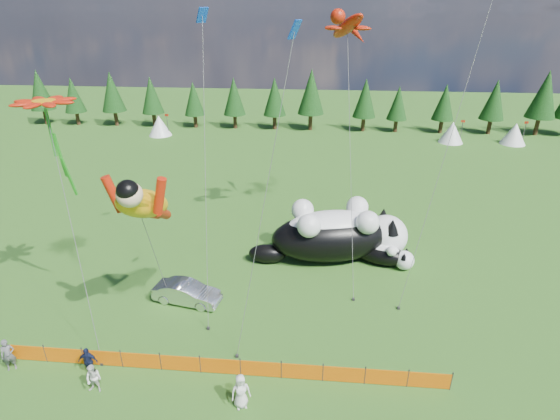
{
  "coord_description": "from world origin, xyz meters",
  "views": [
    {
      "loc": [
        4.37,
        -18.8,
        16.41
      ],
      "look_at": [
        2.3,
        4.0,
        5.79
      ],
      "focal_mm": 28.0,
      "sensor_mm": 36.0,
      "label": 1
    }
  ],
  "objects": [
    {
      "name": "spectator_a",
      "position": [
        -10.47,
        -3.6,
        0.89
      ],
      "size": [
        0.77,
        0.68,
        1.77
      ],
      "primitive_type": "imported",
      "rotation": [
        0.0,
        0.0,
        0.51
      ],
      "color": "#58575C",
      "rests_on": "ground"
    },
    {
      "name": "spectator_e",
      "position": [
        1.34,
        -4.79,
        0.9
      ],
      "size": [
        1.02,
        0.85,
        1.79
      ],
      "primitive_type": "imported",
      "rotation": [
        0.0,
        0.0,
        0.38
      ],
      "color": "silver",
      "rests_on": "ground"
    },
    {
      "name": "car",
      "position": [
        -3.26,
        2.54,
        0.68
      ],
      "size": [
        4.32,
        2.15,
        1.36
      ],
      "primitive_type": "imported",
      "rotation": [
        0.0,
        0.0,
        1.39
      ],
      "color": "silver",
      "rests_on": "ground"
    },
    {
      "name": "ground",
      "position": [
        0.0,
        0.0,
        0.0
      ],
      "size": [
        160.0,
        160.0,
        0.0
      ],
      "primitive_type": "plane",
      "color": "#123C0B",
      "rests_on": "ground"
    },
    {
      "name": "cat_small",
      "position": [
        9.13,
        8.15,
        0.86
      ],
      "size": [
        4.84,
        3.02,
        1.82
      ],
      "rotation": [
        0.0,
        0.0,
        -0.37
      ],
      "color": "black",
      "rests_on": "ground"
    },
    {
      "name": "spectator_c",
      "position": [
        -6.39,
        -3.6,
        0.81
      ],
      "size": [
        0.98,
        0.54,
        1.63
      ],
      "primitive_type": "imported",
      "rotation": [
        0.0,
        0.0,
        0.06
      ],
      "color": "#141B39",
      "rests_on": "ground"
    },
    {
      "name": "flower_kite",
      "position": [
        -8.53,
        0.77,
        12.24
      ],
      "size": [
        4.47,
        5.78,
        13.05
      ],
      "color": "#B41D09",
      "rests_on": "ground"
    },
    {
      "name": "diamond_kite_a",
      "position": [
        -2.02,
        5.91,
        15.44
      ],
      "size": [
        1.15,
        6.58,
        17.3
      ],
      "color": "#0B3DAA",
      "rests_on": "ground"
    },
    {
      "name": "festival_tents",
      "position": [
        11.0,
        40.0,
        1.4
      ],
      "size": [
        50.0,
        3.2,
        2.8
      ],
      "primitive_type": null,
      "color": "white",
      "rests_on": "ground"
    },
    {
      "name": "tree_line",
      "position": [
        0.0,
        45.0,
        4.0
      ],
      "size": [
        90.0,
        4.0,
        8.0
      ],
      "primitive_type": null,
      "color": "black",
      "rests_on": "ground"
    },
    {
      "name": "spectator_b",
      "position": [
        -5.62,
        -4.59,
        0.77
      ],
      "size": [
        0.78,
        0.49,
        1.55
      ],
      "primitive_type": "imported",
      "rotation": [
        0.0,
        0.0,
        -0.07
      ],
      "color": "silver",
      "rests_on": "ground"
    },
    {
      "name": "gecko_kite",
      "position": [
        5.95,
        11.9,
        15.34
      ],
      "size": [
        4.92,
        11.71,
        17.47
      ],
      "color": "#B41D09",
      "rests_on": "ground"
    },
    {
      "name": "safety_fence",
      "position": [
        0.0,
        -3.0,
        0.5
      ],
      "size": [
        22.06,
        0.06,
        1.1
      ],
      "color": "#262626",
      "rests_on": "ground"
    },
    {
      "name": "cat_large",
      "position": [
        6.04,
        8.7,
        1.97
      ],
      "size": [
        11.36,
        5.74,
        4.14
      ],
      "rotation": [
        0.0,
        0.0,
        0.21
      ],
      "color": "black",
      "rests_on": "ground"
    },
    {
      "name": "superhero_kite",
      "position": [
        -3.89,
        -0.39,
        7.9
      ],
      "size": [
        5.03,
        6.06,
        10.31
      ],
      "color": "#DD9E0B",
      "rests_on": "ground"
    },
    {
      "name": "diamond_kite_c",
      "position": [
        3.18,
        -0.93,
        14.91
      ],
      "size": [
        3.06,
        1.54,
        16.43
      ],
      "color": "#0B3DAA",
      "rests_on": "ground"
    }
  ]
}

